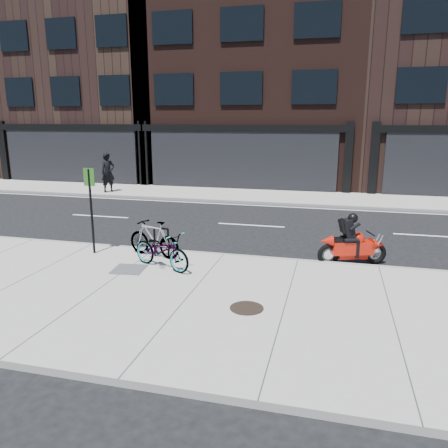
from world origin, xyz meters
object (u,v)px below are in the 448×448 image
(bike_rack, at_px, (161,240))
(utility_grate, at_px, (129,269))
(bicycle_rear, at_px, (154,239))
(pedestrian, at_px, (108,173))
(manhole_cover, at_px, (247,308))
(bicycle_front, at_px, (162,250))
(motorcycle, at_px, (356,244))
(sign_post, at_px, (91,203))

(bike_rack, height_order, utility_grate, bike_rack)
(bicycle_rear, relative_size, utility_grate, 2.18)
(pedestrian, height_order, manhole_cover, pedestrian)
(bicycle_front, relative_size, bicycle_rear, 1.08)
(motorcycle, distance_m, pedestrian, 14.27)
(manhole_cover, xyz_separation_m, sign_post, (-4.76, 2.51, 1.38))
(bicycle_front, height_order, bicycle_rear, bicycle_rear)
(manhole_cover, bearing_deg, utility_grate, 155.19)
(bike_rack, distance_m, bicycle_rear, 0.21)
(bicycle_front, distance_m, sign_post, 2.55)
(bicycle_front, relative_size, utility_grate, 2.34)
(sign_post, bearing_deg, bicycle_front, -16.26)
(utility_grate, bearing_deg, manhole_cover, -24.81)
(bicycle_rear, height_order, sign_post, sign_post)
(motorcycle, bearing_deg, pedestrian, 125.10)
(bicycle_front, distance_m, pedestrian, 12.31)
(bike_rack, xyz_separation_m, pedestrian, (-6.64, 9.31, 0.50))
(manhole_cover, bearing_deg, bike_rack, 137.12)
(bicycle_front, xyz_separation_m, bicycle_rear, (-0.56, 0.82, 0.03))
(manhole_cover, height_order, sign_post, sign_post)
(pedestrian, height_order, sign_post, sign_post)
(pedestrian, distance_m, utility_grate, 12.20)
(bike_rack, relative_size, motorcycle, 0.46)
(pedestrian, bearing_deg, bike_rack, -109.62)
(bicycle_front, xyz_separation_m, manhole_cover, (2.49, -1.81, -0.45))
(motorcycle, xyz_separation_m, manhole_cover, (-2.14, -3.66, -0.42))
(bicycle_front, xyz_separation_m, pedestrian, (-6.98, 10.13, 0.51))
(utility_grate, bearing_deg, bicycle_rear, 80.28)
(bike_rack, distance_m, utility_grate, 1.29)
(motorcycle, bearing_deg, sign_post, 170.10)
(sign_post, bearing_deg, utility_grate, -32.81)
(manhole_cover, xyz_separation_m, utility_grate, (-3.24, 1.50, 0.00))
(pedestrian, bearing_deg, motorcycle, -90.62)
(bike_rack, relative_size, pedestrian, 0.42)
(bicycle_front, bearing_deg, pedestrian, 57.15)
(bicycle_rear, bearing_deg, bike_rack, 106.09)
(pedestrian, xyz_separation_m, sign_post, (4.71, -9.44, 0.41))
(bicycle_front, bearing_deg, bicycle_rear, 56.78)
(bike_rack, bearing_deg, bicycle_front, -67.15)
(manhole_cover, relative_size, sign_post, 0.28)
(bike_rack, xyz_separation_m, sign_post, (-1.93, -0.12, 0.91))
(bicycle_rear, xyz_separation_m, manhole_cover, (3.04, -2.63, -0.48))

